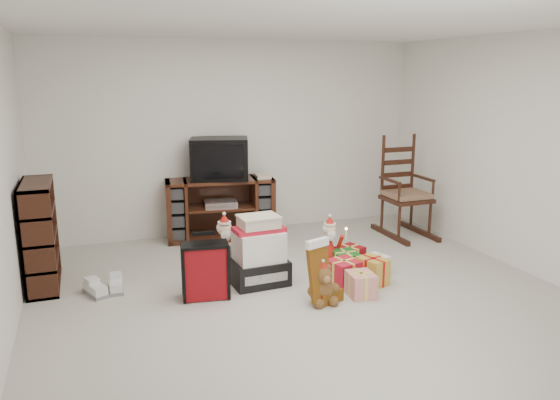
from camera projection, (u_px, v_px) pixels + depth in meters
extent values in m
cube|color=#ABA79C|center=(306.00, 301.00, 5.13)|extent=(5.00, 5.00, 0.01)
cube|color=white|center=(310.00, 22.00, 4.56)|extent=(5.00, 5.00, 0.01)
cube|color=white|center=(233.00, 138.00, 7.13)|extent=(5.00, 0.01, 2.50)
cube|color=white|center=(515.00, 255.00, 2.56)|extent=(5.00, 0.01, 2.50)
cube|color=white|center=(529.00, 155.00, 5.68)|extent=(0.01, 5.00, 2.50)
cube|color=#3F1B12|center=(220.00, 208.00, 6.99)|extent=(1.41, 0.66, 0.78)
cube|color=silver|center=(221.00, 203.00, 6.95)|extent=(0.44, 0.34, 0.08)
cube|color=#32160D|center=(40.00, 235.00, 5.38)|extent=(0.29, 0.86, 1.05)
cube|color=#32160D|center=(406.00, 199.00, 7.07)|extent=(0.55, 0.52, 0.05)
cube|color=#896A4B|center=(407.00, 194.00, 7.05)|extent=(0.50, 0.48, 0.06)
cube|color=#32160D|center=(398.00, 162.00, 7.18)|extent=(0.46, 0.07, 0.83)
cube|color=#32160D|center=(405.00, 233.00, 7.17)|extent=(0.55, 0.90, 0.06)
cube|color=black|center=(259.00, 272.00, 5.50)|extent=(0.57, 0.43, 0.25)
cube|color=white|center=(259.00, 246.00, 5.44)|extent=(0.48, 0.38, 0.30)
cube|color=red|center=(259.00, 229.00, 5.40)|extent=(0.51, 0.29, 0.04)
cube|color=beige|center=(259.00, 222.00, 5.38)|extent=(0.39, 0.30, 0.10)
cube|color=maroon|center=(205.00, 271.00, 5.12)|extent=(0.44, 0.27, 0.54)
cube|color=black|center=(202.00, 233.00, 5.13)|extent=(0.22, 0.06, 0.03)
ellipsoid|color=brown|center=(322.00, 290.00, 5.05)|extent=(0.25, 0.21, 0.26)
sphere|color=brown|center=(323.00, 276.00, 4.99)|extent=(0.16, 0.16, 0.16)
cone|color=#AE1B12|center=(329.00, 251.00, 5.91)|extent=(0.28, 0.28, 0.39)
sphere|color=beige|center=(330.00, 230.00, 5.85)|extent=(0.13, 0.13, 0.13)
cone|color=#AE1B12|center=(330.00, 220.00, 5.83)|extent=(0.12, 0.12, 0.10)
cylinder|color=silver|center=(346.00, 235.00, 5.81)|extent=(0.02, 0.02, 0.12)
cone|color=#AE1B12|center=(225.00, 253.00, 5.80)|extent=(0.30, 0.30, 0.43)
sphere|color=beige|center=(225.00, 229.00, 5.74)|extent=(0.15, 0.15, 0.15)
cone|color=#AE1B12|center=(224.00, 219.00, 5.71)|extent=(0.13, 0.13, 0.11)
cylinder|color=silver|center=(242.00, 234.00, 5.69)|extent=(0.02, 0.02, 0.13)
cube|color=silver|center=(95.00, 289.00, 5.25)|extent=(0.24, 0.34, 0.11)
cube|color=silver|center=(117.00, 286.00, 5.32)|extent=(0.15, 0.32, 0.11)
cube|color=red|center=(342.00, 270.00, 5.54)|extent=(0.26, 0.26, 0.26)
cube|color=#1B6E1F|center=(348.00, 260.00, 5.84)|extent=(0.26, 0.26, 0.26)
cube|color=gold|center=(371.00, 272.00, 5.49)|extent=(0.26, 0.26, 0.26)
cube|color=silver|center=(353.00, 283.00, 5.21)|extent=(0.26, 0.26, 0.26)
cube|color=white|center=(378.00, 263.00, 5.74)|extent=(0.26, 0.26, 0.26)
cube|color=maroon|center=(356.00, 252.00, 6.09)|extent=(0.26, 0.26, 0.26)
cube|color=black|center=(220.00, 159.00, 6.84)|extent=(0.81, 0.67, 0.52)
cube|color=black|center=(225.00, 162.00, 6.61)|extent=(0.58, 0.18, 0.41)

